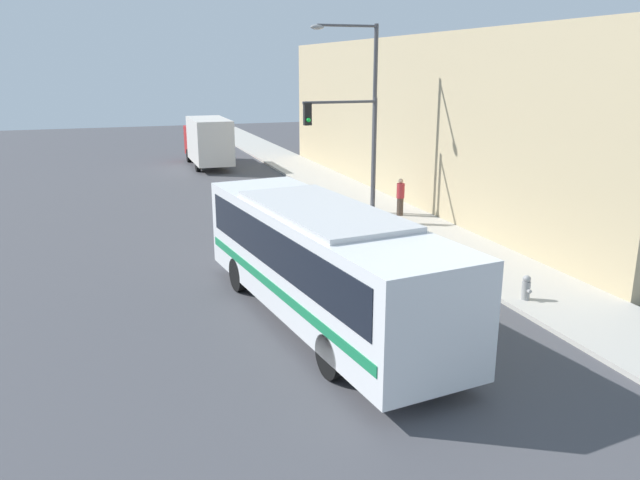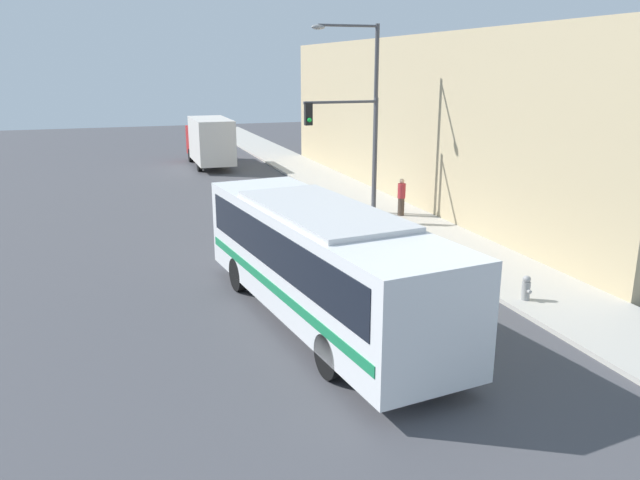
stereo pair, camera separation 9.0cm
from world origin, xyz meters
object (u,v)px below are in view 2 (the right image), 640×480
object	(u,v)px
city_bus	(320,257)
street_lamp	(368,104)
traffic_light_pole	(350,136)
pedestrian_near_corner	(401,197)
delivery_truck	(209,140)
fire_hydrant	(526,288)

from	to	relation	value
city_bus	street_lamp	xyz separation A→B (m)	(5.68, 10.55, 3.08)
traffic_light_pole	street_lamp	world-z (taller)	street_lamp
pedestrian_near_corner	city_bus	bearing A→B (deg)	-125.81
city_bus	delivery_truck	xyz separation A→B (m)	(1.41, 26.73, -0.05)
city_bus	fire_hydrant	distance (m)	5.98
city_bus	pedestrian_near_corner	size ratio (longest dim) A/B	6.49
delivery_truck	fire_hydrant	distance (m)	27.78
delivery_truck	traffic_light_pole	world-z (taller)	traffic_light_pole
traffic_light_pole	street_lamp	size ratio (longest dim) A/B	0.63
city_bus	street_lamp	world-z (taller)	street_lamp
delivery_truck	pedestrian_near_corner	world-z (taller)	delivery_truck
city_bus	pedestrian_near_corner	xyz separation A→B (m)	(6.97, 9.66, -0.82)
city_bus	fire_hydrant	bearing A→B (deg)	-13.81
fire_hydrant	street_lamp	xyz separation A→B (m)	(-0.12, 11.22, 4.36)
traffic_light_pole	pedestrian_near_corner	size ratio (longest dim) A/B	3.11
street_lamp	pedestrian_near_corner	world-z (taller)	street_lamp
street_lamp	traffic_light_pole	bearing A→B (deg)	-160.79
city_bus	pedestrian_near_corner	bearing A→B (deg)	46.97
fire_hydrant	pedestrian_near_corner	size ratio (longest dim) A/B	0.44
street_lamp	fire_hydrant	bearing A→B (deg)	-89.36
city_bus	delivery_truck	bearing A→B (deg)	79.77
street_lamp	pedestrian_near_corner	xyz separation A→B (m)	(1.30, -0.89, -3.90)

